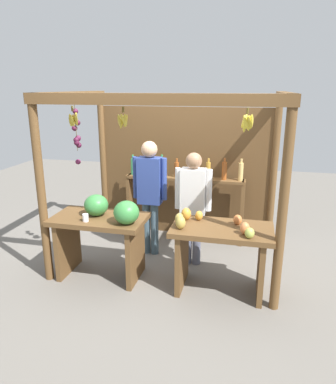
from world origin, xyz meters
TOP-DOWN VIEW (x-y plane):
  - ground_plane at (0.00, 0.00)m, footprint 12.00×12.00m
  - market_stall at (-0.01, 0.40)m, footprint 2.83×1.93m
  - fruit_counter_left at (-0.68, -0.70)m, footprint 1.18×0.66m
  - fruit_counter_right at (0.73, -0.69)m, footprint 1.14×0.64m
  - bottle_shelf_unit at (0.06, 0.68)m, footprint 1.81×0.22m
  - vendor_man at (-0.32, 0.07)m, footprint 0.48×0.22m
  - vendor_woman at (0.31, -0.10)m, footprint 0.48×0.21m

SIDE VIEW (x-z plane):
  - ground_plane at x=0.00m, z-range 0.00..0.00m
  - fruit_counter_right at x=0.73m, z-range 0.11..1.05m
  - fruit_counter_left at x=-0.68m, z-range 0.14..1.21m
  - bottle_shelf_unit at x=0.06m, z-range 0.14..1.47m
  - vendor_woman at x=0.31m, z-range 0.14..1.67m
  - vendor_man at x=-0.32m, z-range 0.16..1.79m
  - market_stall at x=-0.01m, z-range 0.20..2.45m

